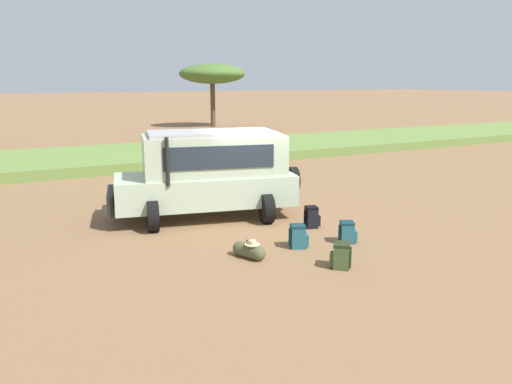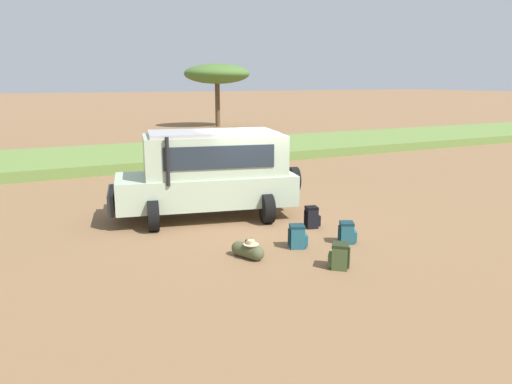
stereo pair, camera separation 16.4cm
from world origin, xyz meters
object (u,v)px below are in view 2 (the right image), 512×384
object	(u,v)px
backpack_cluster_center	(347,233)
backpack_near_rear_wheel	(297,237)
safari_vehicle	(209,172)
acacia_tree_far_right	(217,74)
backpack_outermost	(339,256)
duffel_bag_low_black_case	(248,250)
backpack_beside_front_wheel	(312,217)

from	to	relation	value
backpack_cluster_center	backpack_near_rear_wheel	world-z (taller)	backpack_near_rear_wheel
safari_vehicle	backpack_near_rear_wheel	world-z (taller)	safari_vehicle
acacia_tree_far_right	backpack_near_rear_wheel	bearing A→B (deg)	-109.20
backpack_outermost	acacia_tree_far_right	world-z (taller)	acacia_tree_far_right
backpack_outermost	acacia_tree_far_right	size ratio (longest dim) A/B	0.10
backpack_cluster_center	duffel_bag_low_black_case	xyz separation A→B (m)	(-2.56, 0.14, -0.08)
backpack_cluster_center	safari_vehicle	bearing A→B (deg)	119.48
safari_vehicle	duffel_bag_low_black_case	world-z (taller)	safari_vehicle
backpack_outermost	acacia_tree_far_right	distance (m)	33.14
duffel_bag_low_black_case	backpack_beside_front_wheel	bearing A→B (deg)	27.40
backpack_cluster_center	acacia_tree_far_right	distance (m)	31.60
backpack_beside_front_wheel	acacia_tree_far_right	bearing A→B (deg)	72.18
backpack_beside_front_wheel	duffel_bag_low_black_case	world-z (taller)	backpack_beside_front_wheel
backpack_beside_front_wheel	backpack_cluster_center	size ratio (longest dim) A/B	1.11
backpack_cluster_center	acacia_tree_far_right	size ratio (longest dim) A/B	0.09
acacia_tree_far_right	backpack_outermost	bearing A→B (deg)	-108.18
backpack_cluster_center	backpack_outermost	bearing A→B (deg)	-132.06
backpack_beside_front_wheel	backpack_cluster_center	distance (m)	1.44
acacia_tree_far_right	backpack_beside_front_wheel	bearing A→B (deg)	-107.82
duffel_bag_low_black_case	backpack_cluster_center	bearing A→B (deg)	-3.20
safari_vehicle	duffel_bag_low_black_case	distance (m)	3.71
backpack_beside_front_wheel	backpack_outermost	world-z (taller)	backpack_beside_front_wheel
backpack_outermost	backpack_beside_front_wheel	bearing A→B (deg)	68.16
safari_vehicle	backpack_outermost	size ratio (longest dim) A/B	10.29
safari_vehicle	duffel_bag_low_black_case	bearing A→B (deg)	-98.29
backpack_beside_front_wheel	backpack_near_rear_wheel	xyz separation A→B (m)	(-1.18, -1.21, -0.01)
safari_vehicle	backpack_cluster_center	xyz separation A→B (m)	(2.06, -3.64, -1.04)
safari_vehicle	backpack_beside_front_wheel	bearing A→B (deg)	-47.66
backpack_outermost	safari_vehicle	bearing A→B (deg)	100.53
backpack_near_rear_wheel	backpack_beside_front_wheel	bearing A→B (deg)	45.60
duffel_bag_low_black_case	acacia_tree_far_right	bearing A→B (deg)	68.62
acacia_tree_far_right	backpack_cluster_center	bearing A→B (deg)	-106.92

